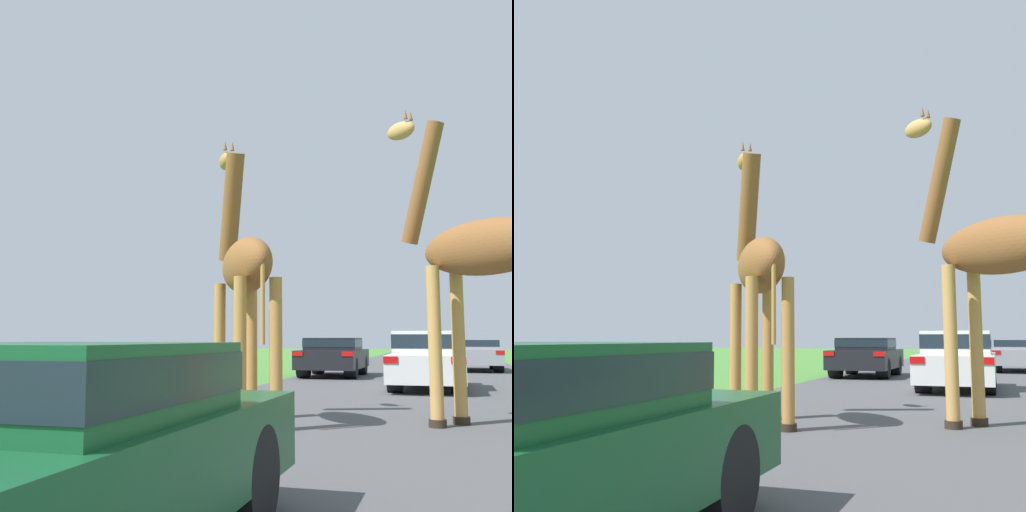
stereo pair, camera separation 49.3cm
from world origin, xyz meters
TOP-DOWN VIEW (x-y plane):
  - road at (0.00, 30.00)m, footprint 7.93×120.00m
  - giraffe_near_road at (-1.91, 10.11)m, footprint 1.76×2.43m
  - giraffe_companion at (1.61, 10.46)m, footprint 2.59×2.11m
  - car_lead_maroon at (-0.97, 3.71)m, footprint 1.75×4.21m
  - car_queue_right at (0.57, 18.01)m, footprint 1.82×4.52m
  - car_queue_left at (2.20, 28.32)m, footprint 1.77×4.56m
  - car_far_ahead at (-2.73, 22.87)m, footprint 1.96×4.17m

SIDE VIEW (x-z plane):
  - road at x=0.00m, z-range 0.00..0.00m
  - car_lead_maroon at x=-0.97m, z-range 0.07..1.35m
  - car_queue_left at x=2.20m, z-range 0.06..1.36m
  - car_far_ahead at x=-2.73m, z-range 0.06..1.37m
  - car_queue_right at x=0.57m, z-range 0.03..1.52m
  - giraffe_near_road at x=-1.91m, z-range -0.08..4.68m
  - giraffe_companion at x=1.61m, z-range -0.13..4.96m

